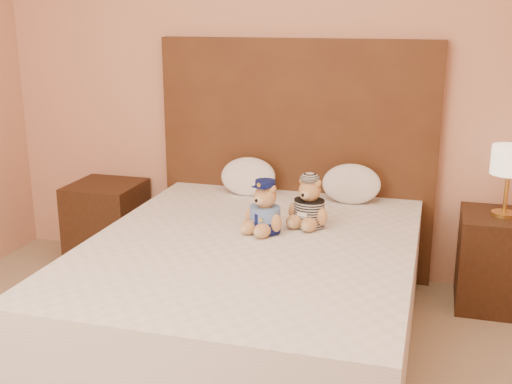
# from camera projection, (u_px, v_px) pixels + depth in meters

# --- Properties ---
(bed) EXTENTS (1.60, 2.00, 0.55)m
(bed) POSITION_uv_depth(u_px,v_px,m) (251.00, 292.00, 3.27)
(bed) COLOR white
(bed) RESTS_ON ground
(headboard) EXTENTS (1.75, 0.08, 1.50)m
(headboard) POSITION_uv_depth(u_px,v_px,m) (295.00, 159.00, 4.08)
(headboard) COLOR #502F18
(headboard) RESTS_ON ground
(nightstand_left) EXTENTS (0.45, 0.45, 0.55)m
(nightstand_left) POSITION_uv_depth(u_px,v_px,m) (107.00, 223.00, 4.34)
(nightstand_left) COLOR #391D12
(nightstand_left) RESTS_ON ground
(nightstand_right) EXTENTS (0.45, 0.45, 0.55)m
(nightstand_right) POSITION_uv_depth(u_px,v_px,m) (499.00, 261.00, 3.68)
(nightstand_right) COLOR #391D12
(nightstand_right) RESTS_ON ground
(lamp) EXTENTS (0.20, 0.20, 0.40)m
(lamp) POSITION_uv_depth(u_px,v_px,m) (509.00, 164.00, 3.52)
(lamp) COLOR gold
(lamp) RESTS_ON nightstand_right
(teddy_police) EXTENTS (0.31, 0.30, 0.28)m
(teddy_police) POSITION_uv_depth(u_px,v_px,m) (265.00, 207.00, 3.30)
(teddy_police) COLOR #A86F41
(teddy_police) RESTS_ON bed
(teddy_prisoner) EXTENTS (0.30, 0.29, 0.27)m
(teddy_prisoner) POSITION_uv_depth(u_px,v_px,m) (309.00, 202.00, 3.39)
(teddy_prisoner) COLOR #A86F41
(teddy_prisoner) RESTS_ON bed
(pillow_left) EXTENTS (0.35, 0.23, 0.25)m
(pillow_left) POSITION_uv_depth(u_px,v_px,m) (248.00, 175.00, 4.00)
(pillow_left) COLOR white
(pillow_left) RESTS_ON bed
(pillow_right) EXTENTS (0.35, 0.23, 0.25)m
(pillow_right) POSITION_uv_depth(u_px,v_px,m) (351.00, 182.00, 3.83)
(pillow_right) COLOR white
(pillow_right) RESTS_ON bed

